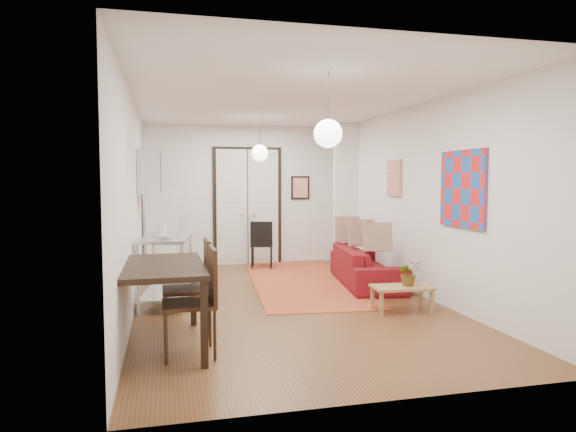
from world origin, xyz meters
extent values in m
plane|color=brown|center=(0.00, 0.00, 0.00)|extent=(7.00, 7.00, 0.00)
cube|color=white|center=(0.00, 0.00, 2.90)|extent=(4.20, 7.00, 0.02)
cube|color=silver|center=(0.00, 3.50, 1.45)|extent=(4.20, 0.02, 2.90)
cube|color=silver|center=(0.00, -3.50, 1.45)|extent=(4.20, 0.02, 2.90)
cube|color=silver|center=(-2.10, 0.00, 1.45)|extent=(0.02, 7.00, 2.90)
cube|color=silver|center=(2.10, 0.00, 1.45)|extent=(0.02, 7.00, 2.90)
cube|color=silver|center=(0.00, 3.46, 1.20)|extent=(1.44, 0.06, 2.50)
cube|color=silver|center=(1.85, 2.55, 1.45)|extent=(0.50, 0.10, 2.90)
cube|color=silver|center=(-1.92, 1.50, 1.90)|extent=(0.35, 1.00, 0.70)
cube|color=red|center=(2.08, -1.25, 1.65)|extent=(0.05, 1.00, 1.00)
cube|color=#F6E9CD|center=(2.08, 0.80, 1.80)|extent=(0.05, 0.50, 0.60)
cube|color=red|center=(1.15, 3.47, 1.60)|extent=(0.40, 0.03, 0.50)
cube|color=#9E7242|center=(-2.07, 2.00, 1.95)|extent=(0.03, 0.44, 0.54)
sphere|color=white|center=(0.00, 2.00, 2.25)|extent=(0.30, 0.30, 0.30)
cylinder|color=black|center=(0.00, 2.00, 2.65)|extent=(0.01, 0.01, 0.50)
sphere|color=white|center=(0.00, -2.00, 2.25)|extent=(0.30, 0.30, 0.30)
cylinder|color=black|center=(0.00, -2.00, 2.65)|extent=(0.01, 0.01, 0.50)
cube|color=#BF512F|center=(0.62, 1.45, 0.01)|extent=(2.08, 4.66, 0.01)
imported|color=maroon|center=(1.61, 0.84, 0.32)|extent=(2.27, 1.14, 0.63)
cube|color=#A6794E|center=(1.38, -0.95, 0.33)|extent=(0.81, 0.49, 0.03)
cube|color=#A6794E|center=(1.04, -1.13, 0.16)|extent=(0.05, 0.05, 0.31)
cube|color=#A6794E|center=(1.73, -1.13, 0.16)|extent=(0.05, 0.05, 0.31)
cube|color=#A6794E|center=(1.04, -0.78, 0.16)|extent=(0.05, 0.05, 0.31)
cube|color=#A6794E|center=(1.73, -0.78, 0.16)|extent=(0.05, 0.05, 0.31)
imported|color=#2C612E|center=(1.48, -0.95, 0.52)|extent=(0.32, 0.29, 0.34)
cube|color=silver|center=(-1.68, 0.16, 0.96)|extent=(0.81, 1.35, 0.04)
cube|color=silver|center=(-1.68, 0.16, 0.19)|extent=(0.76, 1.30, 0.03)
cylinder|color=silver|center=(-1.95, -0.44, 0.48)|extent=(0.04, 0.04, 0.96)
cylinder|color=silver|center=(-1.40, -0.44, 0.48)|extent=(0.04, 0.04, 0.96)
cylinder|color=silver|center=(-1.95, 0.75, 0.48)|extent=(0.04, 0.04, 0.96)
cylinder|color=silver|center=(-1.40, 0.75, 0.48)|extent=(0.04, 0.04, 0.96)
imported|color=silver|center=(-1.68, -0.14, 1.00)|extent=(0.30, 0.30, 0.06)
imported|color=#5199B1|center=(-1.73, 0.41, 1.08)|extent=(0.12, 0.12, 0.20)
cube|color=white|center=(-1.75, 2.64, 0.82)|extent=(0.60, 0.60, 1.64)
cube|color=black|center=(-1.75, -1.69, 0.85)|extent=(0.93, 1.61, 0.06)
cube|color=black|center=(-2.15, -2.43, 0.41)|extent=(0.07, 0.07, 0.82)
cube|color=black|center=(-1.35, -2.43, 0.41)|extent=(0.07, 0.07, 0.82)
cube|color=black|center=(-2.15, -0.95, 0.41)|extent=(0.07, 0.07, 0.82)
cube|color=black|center=(-1.35, -0.95, 0.41)|extent=(0.07, 0.07, 0.82)
cube|color=#372111|center=(-1.46, -1.34, 0.52)|extent=(0.53, 0.51, 0.04)
cube|color=#372111|center=(-1.46, -1.10, 0.82)|extent=(0.05, 0.50, 0.55)
cylinder|color=#372111|center=(-1.68, -1.57, 0.26)|extent=(0.03, 0.03, 0.52)
cylinder|color=#372111|center=(-1.24, -1.57, 0.26)|extent=(0.03, 0.03, 0.52)
cylinder|color=#372111|center=(-1.68, -1.11, 0.26)|extent=(0.03, 0.03, 0.52)
cylinder|color=#372111|center=(-1.24, -1.11, 0.26)|extent=(0.03, 0.03, 0.52)
cube|color=#372111|center=(-1.46, -2.04, 0.52)|extent=(0.53, 0.51, 0.04)
cube|color=#372111|center=(-1.46, -1.80, 0.82)|extent=(0.05, 0.50, 0.55)
cylinder|color=#372111|center=(-1.68, -2.27, 0.26)|extent=(0.03, 0.03, 0.52)
cylinder|color=#372111|center=(-1.24, -2.27, 0.26)|extent=(0.03, 0.03, 0.52)
cylinder|color=#372111|center=(-1.68, -1.81, 0.26)|extent=(0.03, 0.03, 0.52)
cylinder|color=#372111|center=(-1.24, -1.81, 0.26)|extent=(0.03, 0.03, 0.52)
cube|color=black|center=(0.19, 2.87, 0.47)|extent=(0.52, 0.52, 0.04)
cube|color=black|center=(0.19, 3.06, 0.72)|extent=(0.43, 0.14, 0.47)
cylinder|color=black|center=(0.00, 2.68, 0.23)|extent=(0.03, 0.03, 0.47)
cylinder|color=black|center=(0.38, 2.68, 0.23)|extent=(0.03, 0.03, 0.47)
cylinder|color=black|center=(0.00, 3.05, 0.23)|extent=(0.03, 0.03, 0.47)
cylinder|color=black|center=(0.38, 3.05, 0.23)|extent=(0.03, 0.03, 0.47)
camera|label=1|loc=(-1.67, -7.18, 1.76)|focal=32.00mm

